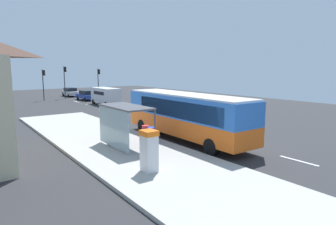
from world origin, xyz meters
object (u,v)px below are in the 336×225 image
object	(u,v)px
traffic_light_near_side	(99,78)
bus_shelter	(121,116)
sedan_near	(71,92)
traffic_light_median	(65,77)
ticket_machine	(149,151)
recycling_bin_red	(146,132)
sedan_far	(87,95)
bus	(185,114)
traffic_light_far_side	(44,80)
recycling_bin_blue	(151,134)
white_van	(106,95)

from	to	relation	value
traffic_light_near_side	bus_shelter	xyz separation A→B (m)	(-11.91, -31.39, -1.13)
sedan_near	traffic_light_median	size ratio (longest dim) A/B	0.84
ticket_machine	recycling_bin_red	bearing A→B (deg)	59.63
sedan_near	ticket_machine	bearing A→B (deg)	-103.23
sedan_far	recycling_bin_red	bearing A→B (deg)	-103.12
bus	traffic_light_far_side	size ratio (longest dim) A/B	2.33
sedan_far	recycling_bin_blue	world-z (taller)	sedan_far
recycling_bin_red	traffic_light_far_side	distance (m)	31.52
recycling_bin_red	traffic_light_near_side	bearing A→B (deg)	72.41
sedan_near	traffic_light_near_side	xyz separation A→B (m)	(3.20, -5.08, 2.44)
sedan_near	recycling_bin_red	xyz separation A→B (m)	(-6.50, -35.68, -0.14)
sedan_far	recycling_bin_red	xyz separation A→B (m)	(-6.50, -27.90, -0.14)
bus	traffic_light_far_side	xyz separation A→B (m)	(-1.39, 32.52, 1.32)
white_van	recycling_bin_red	bearing A→B (deg)	-107.27
traffic_light_far_side	white_van	bearing A→B (deg)	-63.89
recycling_bin_red	traffic_light_median	distance (m)	32.65
sedan_near	bus_shelter	world-z (taller)	bus_shelter
traffic_light_near_side	traffic_light_far_side	size ratio (longest dim) A/B	1.02
recycling_bin_blue	bus	bearing A→B (deg)	-9.56
recycling_bin_red	traffic_light_median	bearing A→B (deg)	81.87
sedan_near	traffic_light_median	xyz separation A→B (m)	(-1.90, -3.48, 2.68)
sedan_far	traffic_light_near_side	world-z (taller)	traffic_light_near_side
white_van	ticket_machine	xyz separation A→B (m)	(-9.55, -25.97, -0.17)
bus_shelter	bus	bearing A→B (deg)	-3.92
white_van	traffic_light_median	xyz separation A→B (m)	(-1.80, 11.61, 2.13)
traffic_light_near_side	ticket_machine	bearing A→B (deg)	-109.66
ticket_machine	recycling_bin_red	size ratio (longest dim) A/B	2.04
recycling_bin_red	traffic_light_median	world-z (taller)	traffic_light_median
bus	sedan_near	world-z (taller)	bus
bus	recycling_bin_blue	world-z (taller)	bus
ticket_machine	recycling_bin_red	xyz separation A→B (m)	(3.15, 5.38, -0.52)
recycling_bin_blue	traffic_light_near_side	world-z (taller)	traffic_light_near_side
ticket_machine	bus_shelter	world-z (taller)	bus_shelter
sedan_far	traffic_light_median	size ratio (longest dim) A/B	0.85
recycling_bin_red	sedan_far	bearing A→B (deg)	76.88
bus	sedan_near	distance (m)	37.03
bus	white_van	bearing A→B (deg)	79.78
traffic_light_far_side	sedan_far	bearing A→B (deg)	-32.92
traffic_light_near_side	traffic_light_far_side	xyz separation A→B (m)	(-8.60, 0.80, -0.07)
traffic_light_median	bus	bearing A→B (deg)	-93.62
sedan_near	bus_shelter	distance (m)	37.52
bus	traffic_light_far_side	distance (m)	32.57
sedan_near	sedan_far	size ratio (longest dim) A/B	0.99
bus	ticket_machine	distance (m)	7.10
recycling_bin_blue	traffic_light_near_side	distance (m)	32.87
ticket_machine	recycling_bin_blue	distance (m)	5.67
sedan_near	traffic_light_near_side	world-z (taller)	traffic_light_near_side
ticket_machine	traffic_light_median	bearing A→B (deg)	78.35
bus	ticket_machine	bearing A→B (deg)	-142.92
bus	white_van	distance (m)	22.06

